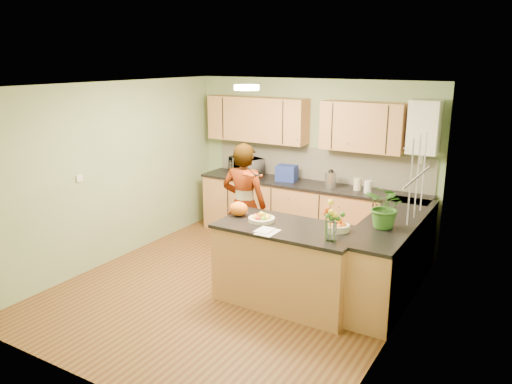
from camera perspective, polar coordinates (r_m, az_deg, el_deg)
The scene contains 28 objects.
floor at distance 6.40m, azimuth -2.40°, elevation -10.85°, with size 4.50×4.50×0.00m, color #553118.
ceiling at distance 5.77m, azimuth -2.68°, elevation 12.10°, with size 4.00×4.50×0.02m, color silver.
wall_back at distance 7.90m, azimuth 6.42°, elevation 3.67°, with size 4.00×0.02×2.50m, color gray.
wall_front at distance 4.35m, azimuth -19.01°, elevation -6.61°, with size 4.00×0.02×2.50m, color gray.
wall_left at distance 7.23m, azimuth -15.96°, elevation 2.11°, with size 0.02×4.50×2.50m, color gray.
wall_right at distance 5.19m, azimuth 16.33°, elevation -2.90°, with size 0.02×4.50×2.50m, color gray.
back_counter at distance 7.78m, azimuth 6.01°, elevation -2.41°, with size 3.64×0.62×0.94m.
right_counter at distance 6.30m, azimuth 15.13°, elevation -7.16°, with size 0.62×2.24×0.94m.
splashback at distance 7.85m, azimuth 7.03°, elevation 3.21°, with size 3.60×0.02×0.52m, color white.
upper_cabinets at distance 7.72m, azimuth 4.83°, elevation 7.96°, with size 3.20×0.34×0.70m.
boiler at distance 7.12m, azimuth 18.68°, elevation 7.01°, with size 0.40×0.30×0.86m.
window_right at distance 5.68m, azimuth 18.02°, elevation 1.64°, with size 0.01×1.30×1.05m.
light_switch at distance 6.82m, azimuth -19.53°, elevation 1.50°, with size 0.02×0.09×0.09m, color white.
ceiling_lamp at distance 6.02m, azimuth -1.08°, elevation 11.86°, with size 0.30×0.30×0.07m.
peninsula_island at distance 5.88m, azimuth 3.61°, elevation -8.25°, with size 1.64×0.84×0.94m.
fruit_dish at distance 5.86m, azimuth 0.64°, elevation -2.95°, with size 0.31×0.31×0.11m.
orange_bowl at distance 5.61m, azimuth 9.42°, elevation -3.80°, with size 0.24×0.24×0.14m.
flower_vase at distance 5.23m, azimuth 8.72°, elevation -2.35°, with size 0.25×0.25×0.46m.
orange_bag at distance 6.06m, azimuth -1.99°, elevation -1.92°, with size 0.23×0.20×0.17m, color orange.
papers at distance 5.51m, azimuth 1.34°, elevation -4.58°, with size 0.20×0.28×0.01m, color white.
violinist at distance 6.79m, azimuth -1.37°, elevation -1.51°, with size 0.63×0.41×1.72m, color #ECAA90.
violin at distance 6.38m, azimuth -0.91°, elevation 2.18°, with size 0.55×0.22×0.11m, color #4D1604, non-canonical shape.
microwave at distance 8.12m, azimuth -1.14°, elevation 2.92°, with size 0.54×0.37×0.30m, color white.
blue_box at distance 7.79m, azimuth 3.53°, elevation 2.17°, with size 0.31×0.22×0.25m, color navy.
kettle at distance 7.47m, azimuth 8.54°, elevation 1.51°, with size 0.17×0.17×0.31m.
jar_cream at distance 7.38m, azimuth 11.52°, elevation 0.88°, with size 0.11×0.11×0.18m, color beige.
jar_white at distance 7.27m, azimuth 12.68°, elevation 0.59°, with size 0.11×0.11×0.17m, color white.
potted_plant at distance 5.75m, azimuth 14.69°, elevation -1.64°, with size 0.45×0.39×0.51m, color #326923.
Camera 1 is at (3.16, -4.82, 2.80)m, focal length 35.00 mm.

